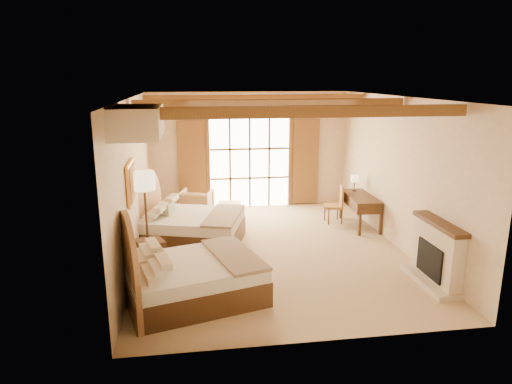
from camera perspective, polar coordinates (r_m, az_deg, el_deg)
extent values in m
plane|color=#CEB486|center=(9.81, 1.90, -7.27)|extent=(7.00, 7.00, 0.00)
plane|color=beige|center=(12.74, -0.84, 5.23)|extent=(5.50, 0.00, 5.50)
plane|color=beige|center=(9.26, -15.00, 1.30)|extent=(0.00, 7.00, 7.00)
plane|color=beige|center=(10.19, 17.39, 2.29)|extent=(0.00, 7.00, 7.00)
plane|color=#B86D3D|center=(9.14, 2.07, 11.74)|extent=(7.00, 7.00, 0.00)
cube|color=white|center=(12.76, -0.81, 3.65)|extent=(2.20, 0.02, 2.50)
cube|color=brown|center=(12.63, -8.02, 3.39)|extent=(0.75, 0.06, 2.40)
cube|color=brown|center=(13.04, 6.21, 3.79)|extent=(0.75, 0.06, 2.40)
cube|color=beige|center=(8.73, 21.73, -7.25)|extent=(0.25, 1.30, 1.10)
cube|color=black|center=(8.73, 21.27, -7.91)|extent=(0.18, 0.80, 0.60)
cube|color=beige|center=(8.87, 20.92, -10.32)|extent=(0.45, 1.40, 0.10)
cube|color=#4B2D1B|center=(8.54, 22.02, -3.69)|extent=(0.30, 1.40, 0.08)
cube|color=gold|center=(8.50, -15.35, 1.18)|extent=(0.05, 0.95, 0.75)
cube|color=gold|center=(8.50, -15.14, 1.19)|extent=(0.02, 0.82, 0.62)
cube|color=beige|center=(7.05, -14.63, 8.52)|extent=(0.70, 1.40, 0.45)
cube|color=#4B2D1B|center=(7.80, -7.84, -11.65)|extent=(2.51, 2.15, 0.42)
cube|color=white|center=(7.66, -7.92, -9.46)|extent=(2.46, 2.11, 0.23)
cube|color=#8E7B59|center=(7.64, -2.40, -8.35)|extent=(1.07, 1.77, 0.05)
cube|color=gray|center=(7.58, -11.79, -7.90)|extent=(0.24, 0.46, 0.25)
cube|color=#4B2D1B|center=(10.27, -8.02, -5.15)|extent=(2.53, 2.17, 0.42)
cube|color=white|center=(10.17, -8.08, -3.42)|extent=(2.48, 2.13, 0.23)
cube|color=#8E7B59|center=(10.16, -3.97, -2.59)|extent=(1.09, 1.78, 0.05)
cube|color=gray|center=(10.11, -10.96, -2.21)|extent=(0.25, 0.46, 0.25)
cube|color=#4B2D1B|center=(9.02, -13.04, -7.64)|extent=(0.63, 0.63, 0.58)
cylinder|color=#3B271A|center=(9.16, -13.20, -9.16)|extent=(0.27, 0.27, 0.03)
cylinder|color=#3B271A|center=(8.87, -13.49, -4.27)|extent=(0.04, 0.04, 1.62)
cylinder|color=#FFF3B7|center=(8.64, -13.84, 1.37)|extent=(0.40, 0.40, 0.34)
imported|color=tan|center=(12.01, -7.47, -1.46)|extent=(0.98, 1.00, 0.74)
cube|color=#AA7B4B|center=(11.87, -3.29, -2.38)|extent=(0.63, 0.63, 0.41)
cube|color=#4B2D1B|center=(11.42, 12.99, -0.55)|extent=(0.71, 1.48, 0.05)
cube|color=#4B2D1B|center=(11.45, 12.95, -1.20)|extent=(0.68, 1.44, 0.23)
cube|color=#A48136|center=(11.65, 9.67, -1.76)|extent=(0.50, 0.50, 0.06)
cube|color=#A48136|center=(11.63, 10.62, -0.37)|extent=(0.13, 0.43, 0.52)
cylinder|color=#3B271A|center=(11.85, 12.17, 0.21)|extent=(0.12, 0.12, 0.02)
cylinder|color=#3B271A|center=(11.82, 12.20, 0.87)|extent=(0.02, 0.02, 0.28)
cylinder|color=#FFF3B7|center=(11.78, 12.25, 1.68)|extent=(0.20, 0.20, 0.16)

